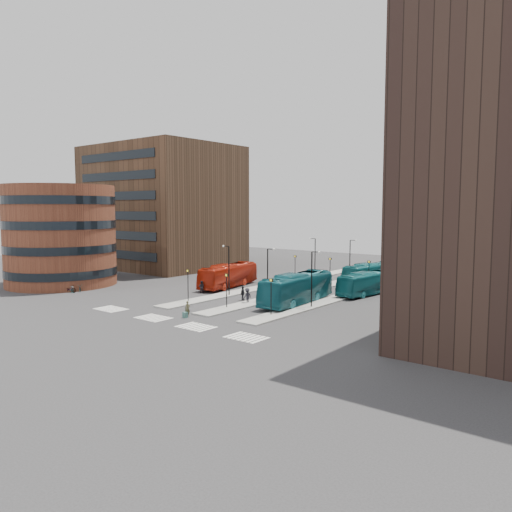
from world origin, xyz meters
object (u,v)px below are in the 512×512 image
Objects in this scene: teal_bus_b at (370,273)px; commuter_c at (247,296)px; suitcase at (185,315)px; commuter_b at (243,293)px; bicycle_mid at (71,289)px; teal_bus_d at (441,266)px; teal_bus_a at (297,288)px; teal_bus_c at (368,283)px; commuter_a at (202,287)px; red_bus at (228,275)px; bicycle_near at (69,290)px; traveller at (188,309)px; bicycle_far at (79,288)px.

teal_bus_b is 6.09× the size of commuter_c.
commuter_b is (-1.63, 10.81, 0.55)m from suitcase.
bicycle_mid is (-20.82, -9.72, -0.34)m from commuter_b.
teal_bus_d is 7.39× the size of commuter_b.
teal_bus_a is 11.10m from teal_bus_c.
commuter_c is at bearing 146.15° from commuter_a.
teal_bus_c is at bearing -59.35° from teal_bus_b.
bicycle_near is (-12.91, -16.28, -1.20)m from red_bus.
teal_bus_d is (19.60, 28.26, 0.12)m from red_bus.
teal_bus_a reaches higher than commuter_b.
suitcase is 0.05× the size of red_bus.
bicycle_far is (-22.13, 1.69, -0.33)m from traveller.
bicycle_far is (-32.50, -43.09, -1.29)m from teal_bus_d.
teal_bus_b reaches higher than commuter_a.
commuter_c is (0.40, 8.93, 0.12)m from traveller.
red_bus reaches higher than traveller.
commuter_b reaches higher than bicycle_far.
red_bus is at bearing -106.91° from commuter_a.
suitcase is at bearing -112.09° from bicycle_near.
teal_bus_b is at bearing -56.86° from bicycle_mid.
teal_bus_d reaches higher than bicycle_near.
teal_bus_b reaches higher than commuter_c.
teal_bus_d is 8.06× the size of bicycle_near.
traveller is at bearing -103.74° from teal_bus_c.
commuter_b is (7.91, -6.35, -0.77)m from red_bus.
teal_bus_d is at bearing 91.71° from teal_bus_c.
suitcase is 0.37× the size of bicycle_near.
red_bus is at bearing -54.38° from bicycle_mid.
teal_bus_d is 36.54m from commuter_b.
teal_bus_d is at bearing 168.71° from commuter_c.
commuter_c reaches higher than traveller.
teal_bus_a is 7.54× the size of bicycle_mid.
teal_bus_b reaches higher than traveller.
bicycle_far is at bearing -15.61° from bicycle_mid.
teal_bus_d is 7.43× the size of bicycle_far.
teal_bus_c is at bearing -35.03° from bicycle_far.
bicycle_near is (-22.54, -8.68, -0.49)m from commuter_c.
bicycle_mid is at bearing -126.27° from teal_bus_d.
commuter_c is at bearing -105.56° from teal_bus_d.
teal_bus_c reaches higher than commuter_b.
teal_bus_b is 1.04× the size of teal_bus_c.
suitcase is at bearing -75.69° from bicycle_far.
teal_bus_d is at bearing -51.86° from bicycle_mid.
commuter_c is (-8.10, -14.00, -0.56)m from teal_bus_c.
commuter_a is at bearing -176.92° from teal_bus_a.
commuter_b is at bearing -99.41° from teal_bus_b.
teal_bus_d is at bearing -55.96° from bicycle_near.
teal_bus_d reaches higher than bicycle_far.
traveller is 13.68m from commuter_a.
traveller is 22.20m from bicycle_far.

